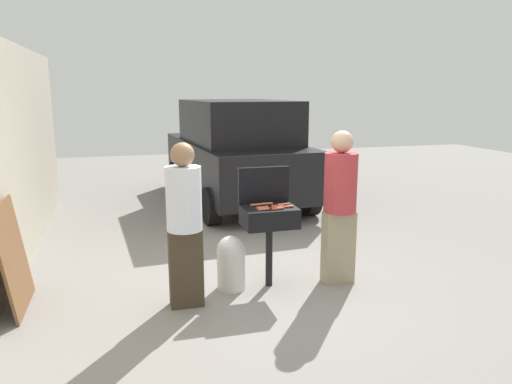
{
  "coord_description": "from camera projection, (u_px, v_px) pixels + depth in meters",
  "views": [
    {
      "loc": [
        -1.51,
        -5.03,
        2.2
      ],
      "look_at": [
        0.02,
        0.43,
        1.0
      ],
      "focal_mm": 33.66,
      "sensor_mm": 36.0,
      "label": 1
    }
  ],
  "objects": [
    {
      "name": "ground_plane",
      "position": [
        264.0,
        283.0,
        5.6
      ],
      "size": [
        24.0,
        24.0,
        0.0
      ],
      "primitive_type": "plane",
      "color": "gray"
    },
    {
      "name": "bbq_grill",
      "position": [
        269.0,
        220.0,
        5.38
      ],
      "size": [
        0.6,
        0.44,
        0.93
      ],
      "color": "black",
      "rests_on": "ground"
    },
    {
      "name": "grill_lid_open",
      "position": [
        264.0,
        185.0,
        5.51
      ],
      "size": [
        0.6,
        0.05,
        0.42
      ],
      "primitive_type": "cube",
      "color": "black",
      "rests_on": "bbq_grill"
    },
    {
      "name": "hot_dog_0",
      "position": [
        263.0,
        208.0,
        5.25
      ],
      "size": [
        0.13,
        0.04,
        0.03
      ],
      "primitive_type": "cylinder",
      "rotation": [
        0.0,
        1.57,
        0.07
      ],
      "color": "#AD4228",
      "rests_on": "bbq_grill"
    },
    {
      "name": "hot_dog_1",
      "position": [
        256.0,
        205.0,
        5.41
      ],
      "size": [
        0.13,
        0.03,
        0.03
      ],
      "primitive_type": "cylinder",
      "rotation": [
        0.0,
        1.57,
        0.05
      ],
      "color": "#C6593D",
      "rests_on": "bbq_grill"
    },
    {
      "name": "hot_dog_2",
      "position": [
        277.0,
        206.0,
        5.36
      ],
      "size": [
        0.13,
        0.04,
        0.03
      ],
      "primitive_type": "cylinder",
      "rotation": [
        0.0,
        1.57,
        -0.1
      ],
      "color": "#AD4228",
      "rests_on": "bbq_grill"
    },
    {
      "name": "hot_dog_3",
      "position": [
        277.0,
        207.0,
        5.29
      ],
      "size": [
        0.13,
        0.04,
        0.03
      ],
      "primitive_type": "cylinder",
      "rotation": [
        0.0,
        1.57,
        0.09
      ],
      "color": "#B74C33",
      "rests_on": "bbq_grill"
    },
    {
      "name": "hot_dog_4",
      "position": [
        283.0,
        204.0,
        5.43
      ],
      "size": [
        0.13,
        0.03,
        0.03
      ],
      "primitive_type": "cylinder",
      "rotation": [
        0.0,
        1.57,
        0.02
      ],
      "color": "#C6593D",
      "rests_on": "bbq_grill"
    },
    {
      "name": "hot_dog_5",
      "position": [
        262.0,
        208.0,
        5.28
      ],
      "size": [
        0.13,
        0.04,
        0.03
      ],
      "primitive_type": "cylinder",
      "rotation": [
        0.0,
        1.57,
        0.11
      ],
      "color": "#B74C33",
      "rests_on": "bbq_grill"
    },
    {
      "name": "hot_dog_6",
      "position": [
        288.0,
        207.0,
        5.32
      ],
      "size": [
        0.13,
        0.03,
        0.03
      ],
      "primitive_type": "cylinder",
      "rotation": [
        0.0,
        1.57,
        0.03
      ],
      "color": "#C6593D",
      "rests_on": "bbq_grill"
    },
    {
      "name": "hot_dog_7",
      "position": [
        267.0,
        204.0,
        5.46
      ],
      "size": [
        0.13,
        0.03,
        0.03
      ],
      "primitive_type": "cylinder",
      "rotation": [
        0.0,
        1.57,
        -0.01
      ],
      "color": "#C6593D",
      "rests_on": "bbq_grill"
    },
    {
      "name": "hot_dog_8",
      "position": [
        278.0,
        209.0,
        5.23
      ],
      "size": [
        0.13,
        0.04,
        0.03
      ],
      "primitive_type": "cylinder",
      "rotation": [
        0.0,
        1.57,
        0.07
      ],
      "color": "#B74C33",
      "rests_on": "bbq_grill"
    },
    {
      "name": "hot_dog_9",
      "position": [
        264.0,
        209.0,
        5.2
      ],
      "size": [
        0.13,
        0.04,
        0.03
      ],
      "primitive_type": "cylinder",
      "rotation": [
        0.0,
        1.57,
        0.08
      ],
      "color": "#C6593D",
      "rests_on": "bbq_grill"
    },
    {
      "name": "propane_tank",
      "position": [
        231.0,
        262.0,
        5.38
      ],
      "size": [
        0.32,
        0.32,
        0.62
      ],
      "color": "silver",
      "rests_on": "ground"
    },
    {
      "name": "person_left",
      "position": [
        184.0,
        220.0,
        4.83
      ],
      "size": [
        0.36,
        0.36,
        1.71
      ],
      "rotation": [
        0.0,
        0.0,
        -0.02
      ],
      "color": "#3F3323",
      "rests_on": "ground"
    },
    {
      "name": "person_right",
      "position": [
        340.0,
        202.0,
        5.44
      ],
      "size": [
        0.37,
        0.37,
        1.77
      ],
      "rotation": [
        0.0,
        0.0,
        2.94
      ],
      "color": "gray",
      "rests_on": "ground"
    },
    {
      "name": "parked_minivan",
      "position": [
        236.0,
        151.0,
        9.5
      ],
      "size": [
        2.31,
        4.53,
        2.02
      ],
      "rotation": [
        0.0,
        0.0,
        3.22
      ],
      "color": "black",
      "rests_on": "ground"
    },
    {
      "name": "leaning_board",
      "position": [
        13.0,
        256.0,
        4.85
      ],
      "size": [
        0.18,
        0.9,
        1.11
      ],
      "primitive_type": "cube",
      "rotation": [
        0.0,
        -0.14,
        0.0
      ],
      "color": "brown",
      "rests_on": "ground"
    }
  ]
}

